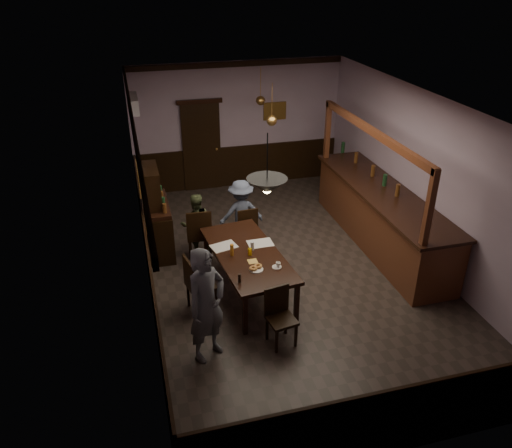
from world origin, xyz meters
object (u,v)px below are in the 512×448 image
object	(u,v)px
pendant_brass_mid	(272,121)
bar_counter	(381,215)
chair_far_right	(246,227)
person_seated_left	(196,224)
soda_can	(250,252)
chair_near	(279,313)
pendant_iron	(267,186)
dining_table	(247,256)
chair_side	(196,283)
person_standing	(207,305)
sideboard	(157,218)
person_seated_right	(241,213)
coffee_cup	(278,265)
chair_far_left	(199,233)
pendant_brass_far	(261,101)

from	to	relation	value
pendant_brass_mid	bar_counter	bearing A→B (deg)	-30.69
chair_far_right	bar_counter	bearing A→B (deg)	165.84
person_seated_left	soda_can	size ratio (longest dim) A/B	10.05
chair_near	bar_counter	bearing A→B (deg)	29.46
soda_can	pendant_iron	world-z (taller)	pendant_iron
chair_near	pendant_brass_mid	distance (m)	3.92
dining_table	chair_side	size ratio (longest dim) A/B	2.39
person_standing	sideboard	xyz separation A→B (m)	(-0.41, 3.12, -0.18)
person_standing	person_seated_right	world-z (taller)	person_standing
chair_near	person_seated_right	size ratio (longest dim) A/B	0.66
person_seated_left	chair_near	bearing A→B (deg)	97.11
person_standing	soda_can	world-z (taller)	person_standing
coffee_cup	chair_far_left	bearing A→B (deg)	112.33
dining_table	soda_can	xyz separation A→B (m)	(0.02, -0.08, 0.12)
dining_table	pendant_brass_far	world-z (taller)	pendant_brass_far
sideboard	pendant_brass_mid	distance (m)	2.84
coffee_cup	pendant_iron	bearing A→B (deg)	-143.45
chair_far_left	sideboard	bearing A→B (deg)	-33.56
pendant_brass_mid	pendant_brass_far	world-z (taller)	same
pendant_iron	person_seated_left	bearing A→B (deg)	107.23
chair_far_right	pendant_brass_mid	world-z (taller)	pendant_brass_mid
person_seated_right	bar_counter	xyz separation A→B (m)	(2.62, -0.66, -0.07)
bar_counter	pendant_brass_mid	distance (m)	2.78
chair_near	person_seated_left	world-z (taller)	person_seated_left
coffee_cup	soda_can	bearing A→B (deg)	119.00
dining_table	chair_far_left	bearing A→B (deg)	116.61
dining_table	sideboard	size ratio (longest dim) A/B	1.35
bar_counter	pendant_brass_mid	xyz separation A→B (m)	(-1.89, 1.12, 1.70)
chair_far_left	person_seated_left	world-z (taller)	person_seated_left
soda_can	pendant_brass_far	world-z (taller)	pendant_brass_far
chair_far_right	chair_side	world-z (taller)	chair_side
chair_near	pendant_brass_far	distance (m)	5.32
chair_far_right	person_seated_right	xyz separation A→B (m)	(-0.03, 0.27, 0.17)
person_seated_left	sideboard	bearing A→B (deg)	-29.68
chair_far_right	pendant_brass_far	bearing A→B (deg)	-117.27
dining_table	coffee_cup	bearing A→B (deg)	-56.93
person_standing	pendant_iron	bearing A→B (deg)	-3.81
chair_far_right	pendant_iron	world-z (taller)	pendant_iron
chair_side	soda_can	bearing A→B (deg)	-88.08
chair_side	person_seated_left	distance (m)	1.82
chair_side	soda_can	distance (m)	0.99
person_seated_left	person_seated_right	distance (m)	0.90
chair_side	coffee_cup	distance (m)	1.31
chair_side	person_standing	bearing A→B (deg)	167.57
bar_counter	pendant_iron	bearing A→B (deg)	-148.41
chair_far_left	soda_can	xyz separation A→B (m)	(0.63, -1.28, 0.24)
sideboard	pendant_brass_mid	size ratio (longest dim) A/B	2.09
chair_near	coffee_cup	distance (m)	0.86
chair_near	chair_far_right	bearing A→B (deg)	76.69
person_seated_left	chair_far_left	bearing A→B (deg)	84.99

